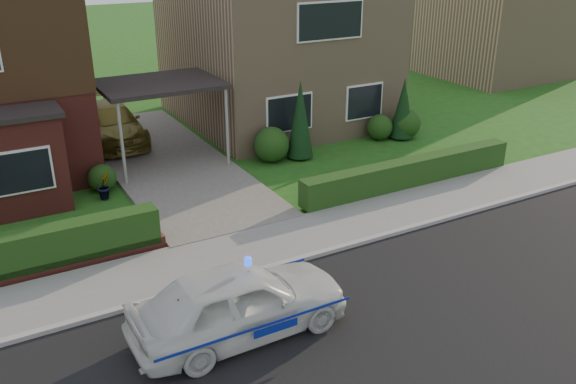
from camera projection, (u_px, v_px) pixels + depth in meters
ground at (352, 339)px, 11.69m from camera, size 120.00×120.00×0.00m
road at (352, 339)px, 11.69m from camera, size 60.00×6.00×0.02m
kerb at (277, 266)px, 14.11m from camera, size 60.00×0.16×0.12m
sidewalk at (257, 247)px, 14.96m from camera, size 60.00×2.00×0.10m
driveway at (165, 161)px, 20.48m from camera, size 3.80×12.00×0.12m
house_right at (275, 28)px, 24.06m from camera, size 7.50×8.06×7.25m
carport_link at (159, 85)px, 19.42m from camera, size 3.80×3.00×2.77m
hedge_right at (409, 187)px, 18.58m from camera, size 7.50×0.55×0.80m
shrub_left_mid at (46, 184)px, 17.09m from camera, size 1.32×1.32×1.32m
shrub_left_near at (102, 178)px, 18.14m from camera, size 0.84×0.84×0.84m
shrub_right_near at (271, 144)px, 20.42m from camera, size 1.20×1.20×1.20m
shrub_right_mid at (380, 127)px, 22.61m from camera, size 0.96×0.96×0.96m
shrub_right_far at (406, 124)px, 22.80m from camera, size 1.08×1.08×1.08m
conifer_a at (300, 122)px, 20.43m from camera, size 0.90×0.90×2.60m
conifer_b at (403, 110)px, 22.48m from camera, size 0.90×0.90×2.20m
neighbour_right at (492, 24)px, 32.45m from camera, size 6.50×7.00×5.20m
police_car at (239, 302)px, 11.56m from camera, size 3.89×4.25×1.61m
driveway_car at (112, 123)px, 22.02m from camera, size 2.03×4.67×1.34m
potted_plant_b at (104, 186)px, 17.63m from camera, size 0.55×0.52×0.78m
potted_plant_c at (84, 232)px, 14.88m from camera, size 0.52×0.52×0.84m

